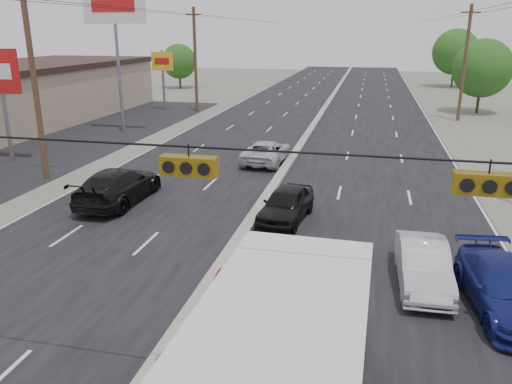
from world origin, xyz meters
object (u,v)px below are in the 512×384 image
utility_pole_left_c (195,59)px  pole_sign_far (163,66)px  utility_pole_right_c (465,63)px  pole_sign_billboard (114,16)px  oncoming_far (267,152)px  tree_left_far (179,61)px  oncoming_near (119,186)px  tree_right_mid (482,68)px  box_truck (290,369)px  pole_sign_mid (0,78)px  queue_car_d (505,289)px  tree_right_far (455,52)px  queue_car_a (286,204)px  utility_pole_left_b (35,85)px  red_sedan (236,305)px  queue_car_b (423,265)px

utility_pole_left_c → pole_sign_far: utility_pole_left_c is taller
utility_pole_left_c → utility_pole_right_c: bearing=0.0°
pole_sign_billboard → oncoming_far: (13.10, -6.86, -8.18)m
tree_left_far → oncoming_near: 50.21m
tree_right_mid → box_truck: bearing=-104.2°
tree_left_far → utility_pole_left_c: bearing=-64.6°
pole_sign_billboard → tree_right_mid: pole_sign_billboard is taller
pole_sign_mid → tree_right_mid: 41.88m
box_truck → oncoming_near: box_truck is taller
utility_pole_left_c → queue_car_d: (21.25, -34.14, -4.41)m
tree_left_far → tree_right_far: tree_right_far is taller
queue_car_a → utility_pole_left_b: bearing=173.8°
pole_sign_far → oncoming_near: bearing=-71.5°
utility_pole_left_b → red_sedan: bearing=-39.8°
utility_pole_right_c → tree_left_far: 39.90m
tree_right_mid → oncoming_far: (-16.40, -23.86, -3.65)m
tree_right_mid → oncoming_far: size_ratio=1.45×
utility_pole_left_c → pole_sign_far: (-3.50, -0.00, -0.70)m
pole_sign_billboard → tree_right_mid: (29.50, 17.00, -4.53)m
tree_right_far → box_truck: (-12.50, -70.58, -3.06)m
utility_pole_left_b → tree_left_far: size_ratio=1.63×
tree_left_far → queue_car_b: (28.59, -53.05, -3.02)m
tree_right_far → red_sedan: size_ratio=2.17×
pole_sign_billboard → oncoming_near: size_ratio=1.95×
box_truck → queue_car_b: bearing=69.2°
utility_pole_left_c → pole_sign_far: size_ratio=1.67×
oncoming_far → utility_pole_right_c: bearing=-123.1°
pole_sign_mid → pole_sign_far: pole_sign_mid is taller
box_truck → queue_car_b: (3.09, 7.52, -1.20)m
utility_pole_left_c → utility_pole_right_c: same height
pole_sign_mid → queue_car_b: bearing=-25.1°
tree_right_mid → box_truck: (-11.50, -45.58, -2.44)m
utility_pole_left_c → tree_left_far: (-9.50, 20.00, -1.39)m
utility_pole_left_c → queue_car_a: size_ratio=2.36×
utility_pole_left_c → pole_sign_billboard: size_ratio=0.91×
utility_pole_left_c → oncoming_near: size_ratio=1.77×
utility_pole_right_c → tree_left_far: (-34.50, 20.00, -1.39)m
utility_pole_left_c → tree_right_far: utility_pole_left_c is taller
utility_pole_right_c → tree_right_mid: 5.64m
utility_pole_left_c → box_truck: (16.00, -40.58, -3.21)m
pole_sign_far → tree_left_far: size_ratio=0.98×
tree_left_far → pole_sign_far: bearing=-73.3°
utility_pole_right_c → queue_car_a: 30.75m
utility_pole_left_b → oncoming_near: bearing=-25.3°
pole_sign_far → red_sedan: size_ratio=1.59×
queue_car_b → tree_left_far: bearing=116.6°
tree_right_mid → queue_car_b: bearing=-102.5°
pole_sign_far → red_sedan: (17.40, -36.59, -3.79)m
utility_pole_left_b → pole_sign_billboard: bearing=98.7°
pole_sign_billboard → oncoming_far: 16.90m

